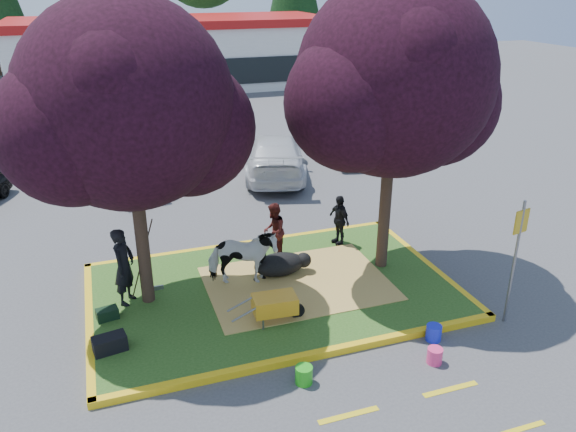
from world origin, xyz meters
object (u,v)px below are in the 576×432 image
object	(u,v)px
bucket_green	(304,375)
bucket_blue	(434,333)
wheelbarrow	(275,304)
sign_post	(517,248)
bucket_pink	(435,356)
car_silver	(121,169)
cow	(242,258)
handler	(124,266)
calf	(279,264)

from	to	relation	value
bucket_green	bucket_blue	bearing A→B (deg)	7.25
wheelbarrow	bucket_green	bearing A→B (deg)	-87.46
sign_post	bucket_pink	bearing A→B (deg)	-173.48
bucket_pink	car_silver	bearing A→B (deg)	112.48
wheelbarrow	bucket_green	distance (m)	1.88
wheelbarrow	sign_post	bearing A→B (deg)	-12.11
cow	bucket_blue	size ratio (longest dim) A/B	4.83
bucket_green	sign_post	bearing A→B (deg)	5.68
handler	bucket_green	distance (m)	4.69
wheelbarrow	bucket_blue	xyz separation A→B (m)	(2.91, -1.46, -0.40)
calf	bucket_pink	distance (m)	4.40
bucket_pink	bucket_blue	world-z (taller)	bucket_blue
bucket_blue	calf	bearing A→B (deg)	123.11
handler	bucket_blue	distance (m)	6.68
bucket_green	bucket_pink	world-z (taller)	bucket_green
cow	wheelbarrow	size ratio (longest dim) A/B	0.99
sign_post	bucket_green	bearing A→B (deg)	173.54
handler	wheelbarrow	bearing A→B (deg)	-93.38
cow	bucket_blue	distance (m)	4.54
handler	bucket_green	size ratio (longest dim) A/B	5.13
calf	wheelbarrow	world-z (taller)	wheelbarrow
handler	bucket_pink	xyz separation A→B (m)	(5.37, -3.93, -0.87)
calf	car_silver	size ratio (longest dim) A/B	0.31
bucket_blue	cow	bearing A→B (deg)	134.30
calf	sign_post	bearing A→B (deg)	-46.18
calf	sign_post	xyz separation A→B (m)	(4.01, -3.26, 1.31)
wheelbarrow	bucket_green	world-z (taller)	wheelbarrow
calf	bucket_blue	bearing A→B (deg)	-64.00
bucket_green	bucket_pink	size ratio (longest dim) A/B	1.08
sign_post	bucket_green	xyz separation A→B (m)	(-4.77, -0.47, -1.56)
bucket_blue	bucket_green	bearing A→B (deg)	-172.75
wheelbarrow	sign_post	distance (m)	5.06
wheelbarrow	bucket_pink	world-z (taller)	wheelbarrow
calf	sign_post	world-z (taller)	sign_post
cow	handler	xyz separation A→B (m)	(-2.63, 0.07, 0.20)
calf	bucket_green	bearing A→B (deg)	-108.57
car_silver	sign_post	bearing A→B (deg)	109.75
calf	wheelbarrow	bearing A→B (deg)	-117.67
bucket_green	bucket_pink	distance (m)	2.58
cow	sign_post	world-z (taller)	sign_post
cow	calf	world-z (taller)	cow
car_silver	bucket_blue	bearing A→B (deg)	102.46
cow	sign_post	bearing A→B (deg)	-107.63
calf	wheelbarrow	xyz separation A→B (m)	(-0.71, -1.90, 0.15)
handler	bucket_green	xyz separation A→B (m)	(2.81, -3.65, -0.86)
bucket_green	wheelbarrow	bearing A→B (deg)	88.63
handler	bucket_green	world-z (taller)	handler
calf	car_silver	distance (m)	8.58
bucket_pink	calf	bearing A→B (deg)	114.24
bucket_pink	bucket_blue	bearing A→B (deg)	59.06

